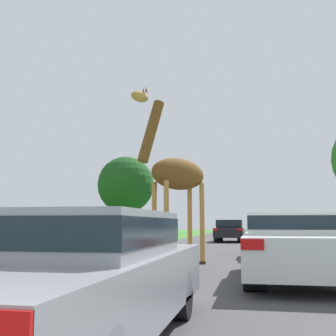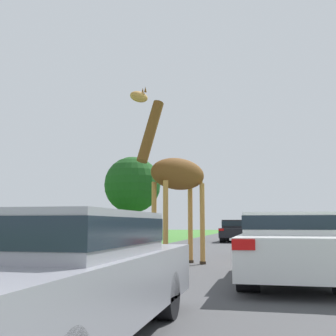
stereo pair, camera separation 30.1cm
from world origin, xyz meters
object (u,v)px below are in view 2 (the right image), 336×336
(car_lead_maroon, at_px, (53,273))
(giraffe_near_road, at_px, (175,174))
(car_verge_right, at_px, (236,230))
(car_queue_left, at_px, (279,236))
(sign_post, at_px, (58,224))
(car_far_ahead, at_px, (287,233))
(car_queue_right, at_px, (290,245))
(tree_centre_back, at_px, (132,185))

(car_lead_maroon, bearing_deg, giraffe_near_road, 93.69)
(giraffe_near_road, distance_m, car_verge_right, 15.88)
(car_verge_right, bearing_deg, giraffe_near_road, -92.30)
(car_verge_right, bearing_deg, car_queue_left, -79.19)
(giraffe_near_road, bearing_deg, car_queue_left, -89.89)
(car_verge_right, distance_m, sign_post, 15.22)
(car_verge_right, bearing_deg, car_far_ahead, -66.69)
(car_far_ahead, relative_size, sign_post, 2.64)
(car_queue_right, bearing_deg, sign_post, 150.47)
(car_queue_left, xyz_separation_m, car_far_ahead, (0.55, 5.47, -0.04))
(car_lead_maroon, distance_m, car_queue_left, 11.85)
(car_queue_left, bearing_deg, car_lead_maroon, -101.84)
(giraffe_near_road, relative_size, car_queue_right, 1.02)
(car_queue_left, xyz_separation_m, sign_post, (-7.25, -2.29, 0.40))
(giraffe_near_road, distance_m, car_far_ahead, 9.95)
(tree_centre_back, height_order, sign_post, tree_centre_back)
(car_lead_maroon, bearing_deg, sign_post, 117.36)
(car_lead_maroon, bearing_deg, car_queue_left, 78.16)
(car_far_ahead, bearing_deg, sign_post, -135.11)
(giraffe_near_road, bearing_deg, car_far_ahead, -72.03)
(car_verge_right, bearing_deg, sign_post, -108.94)
(sign_post, bearing_deg, car_queue_left, 17.56)
(car_queue_left, bearing_deg, giraffe_near_road, -128.77)
(sign_post, bearing_deg, car_far_ahead, 44.89)
(car_queue_left, xyz_separation_m, car_verge_right, (-2.31, 12.10, 0.02))
(giraffe_near_road, distance_m, car_queue_left, 5.04)
(car_verge_right, bearing_deg, car_queue_right, -82.85)
(giraffe_near_road, distance_m, car_queue_right, 4.42)
(car_lead_maroon, relative_size, car_far_ahead, 1.09)
(car_far_ahead, bearing_deg, tree_centre_back, 136.34)
(car_lead_maroon, distance_m, tree_centre_back, 28.99)
(car_lead_maroon, xyz_separation_m, sign_post, (-4.82, 9.31, 0.46))
(car_lead_maroon, height_order, car_queue_right, car_queue_right)
(car_far_ahead, xyz_separation_m, sign_post, (-7.79, -7.76, 0.44))
(car_verge_right, distance_m, tree_centre_back, 9.71)
(giraffe_near_road, xyz_separation_m, car_queue_left, (2.94, 3.67, -1.82))
(car_lead_maroon, distance_m, car_verge_right, 23.70)
(car_queue_left, relative_size, tree_centre_back, 0.65)
(car_queue_left, bearing_deg, car_far_ahead, 84.30)
(car_queue_right, height_order, car_verge_right, car_verge_right)
(giraffe_near_road, relative_size, tree_centre_back, 0.77)
(car_queue_right, height_order, car_queue_left, same)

